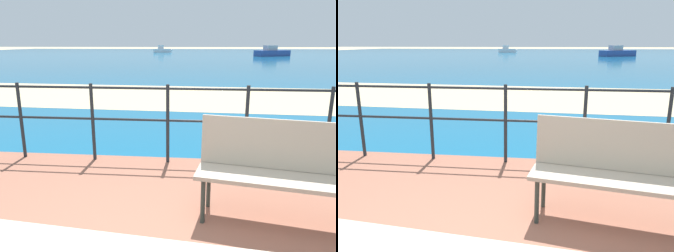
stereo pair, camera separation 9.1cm
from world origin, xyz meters
TOP-DOWN VIEW (x-y plane):
  - sea_water at (0.00, 40.00)m, footprint 90.00×90.00m
  - beach_strip at (0.00, 8.06)m, footprint 54.14×6.63m
  - park_bench at (1.12, 1.12)m, footprint 1.49×0.67m
  - railing_fence at (0.00, 2.44)m, footprint 5.94×0.04m
  - boat_mid at (-6.01, 53.39)m, footprint 3.47×1.90m
  - boat_far at (8.99, 38.67)m, footprint 4.73×3.34m

SIDE VIEW (x-z plane):
  - sea_water at x=0.00m, z-range 0.00..0.01m
  - beach_strip at x=0.00m, z-range 0.00..0.01m
  - boat_mid at x=-6.01m, z-range -0.19..0.98m
  - boat_far at x=8.99m, z-range -0.19..1.08m
  - park_bench at x=1.12m, z-range 0.14..1.03m
  - railing_fence at x=0.00m, z-range 0.18..1.20m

